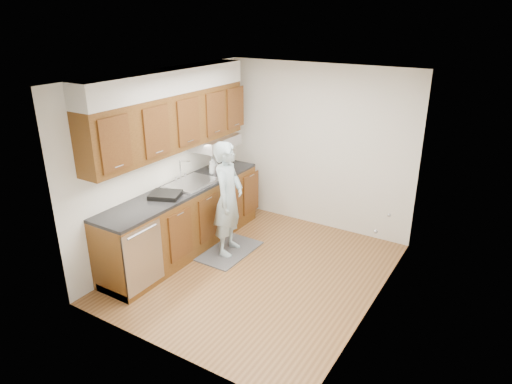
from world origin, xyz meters
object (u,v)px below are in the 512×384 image
(soap_bottle_a, at_px, (213,165))
(soap_bottle_c, at_px, (214,164))
(dish_rack, at_px, (165,195))
(soap_bottle_b, at_px, (224,167))
(person, at_px, (228,191))
(steel_can, at_px, (214,170))
(soda_can, at_px, (224,171))

(soap_bottle_a, relative_size, soap_bottle_c, 1.47)
(soap_bottle_c, relative_size, dish_rack, 0.50)
(soap_bottle_b, bearing_deg, person, -50.42)
(soap_bottle_b, xyz_separation_m, steel_can, (-0.09, -0.12, -0.03))
(soap_bottle_a, height_order, steel_can, soap_bottle_a)
(soap_bottle_b, bearing_deg, soap_bottle_c, 172.10)
(soap_bottle_a, xyz_separation_m, dish_rack, (0.02, -1.05, -0.11))
(soap_bottle_a, distance_m, soap_bottle_c, 0.18)
(soap_bottle_c, xyz_separation_m, soda_can, (0.26, -0.10, -0.04))
(person, xyz_separation_m, dish_rack, (-0.54, -0.63, 0.05))
(soap_bottle_c, bearing_deg, soap_bottle_b, -7.90)
(soap_bottle_a, relative_size, soda_can, 2.52)
(soap_bottle_b, distance_m, soda_can, 0.09)
(soda_can, relative_size, dish_rack, 0.29)
(soda_can, bearing_deg, dish_rack, -97.60)
(soap_bottle_c, xyz_separation_m, dish_rack, (0.11, -1.20, -0.06))
(soap_bottle_b, distance_m, steel_can, 0.15)
(person, bearing_deg, soap_bottle_c, 35.83)
(soap_bottle_c, bearing_deg, soap_bottle_a, -57.50)
(soda_can, bearing_deg, soap_bottle_b, 126.38)
(person, distance_m, soap_bottle_c, 0.88)
(dish_rack, bearing_deg, steel_can, 67.12)
(person, bearing_deg, dish_rack, 125.83)
(soda_can, relative_size, steel_can, 0.83)
(soap_bottle_b, xyz_separation_m, soda_can, (0.05, -0.07, -0.04))
(soap_bottle_a, distance_m, soda_can, 0.19)
(person, relative_size, soda_can, 16.36)
(person, distance_m, soap_bottle_b, 0.71)
(soda_can, bearing_deg, soap_bottle_c, 159.80)
(steel_can, bearing_deg, soap_bottle_c, 130.26)
(person, xyz_separation_m, soap_bottle_c, (-0.66, 0.57, 0.12))
(person, height_order, soap_bottle_c, person)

